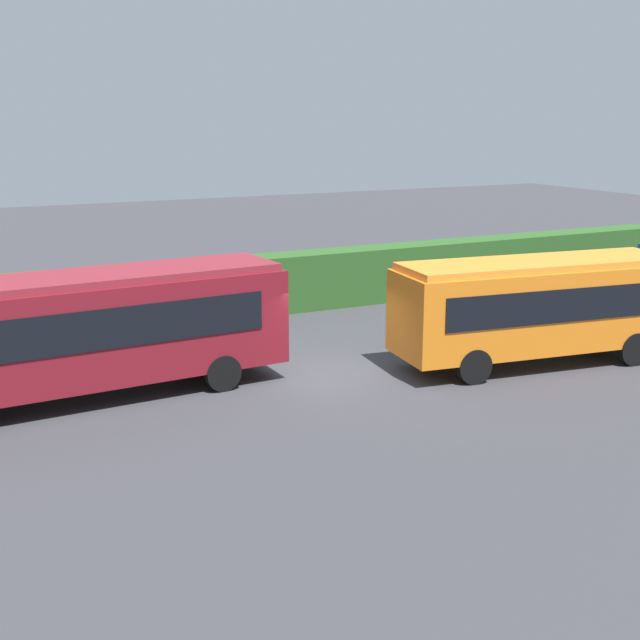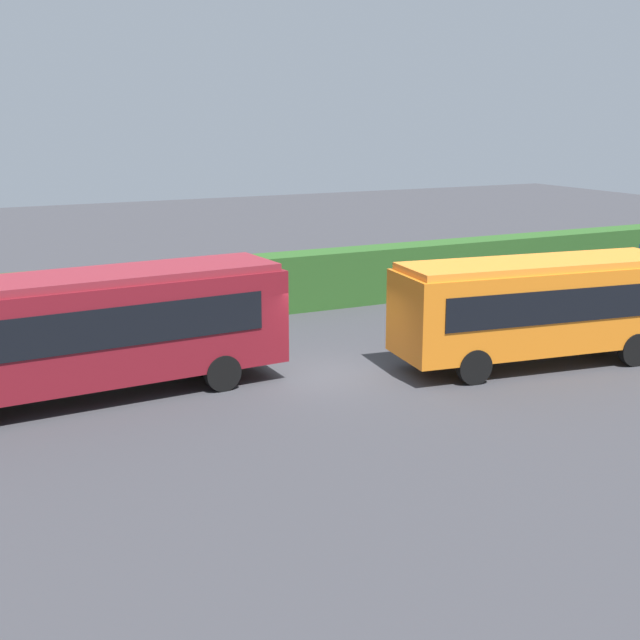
# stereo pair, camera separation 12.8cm
# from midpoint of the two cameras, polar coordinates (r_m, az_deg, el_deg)

# --- Properties ---
(ground_plane) EXTENTS (101.19, 101.19, 0.00)m
(ground_plane) POSITION_cam_midpoint_polar(r_m,az_deg,el_deg) (24.63, -0.03, -3.62)
(ground_plane) COLOR #38383D
(bus_maroon) EXTENTS (10.67, 3.15, 3.32)m
(bus_maroon) POSITION_cam_midpoint_polar(r_m,az_deg,el_deg) (22.86, -15.36, -0.54)
(bus_maroon) COLOR maroon
(bus_maroon) RESTS_ON ground_plane
(bus_orange) EXTENTS (8.95, 3.49, 3.14)m
(bus_orange) POSITION_cam_midpoint_polar(r_m,az_deg,el_deg) (25.98, 14.14, 1.00)
(bus_orange) COLOR orange
(bus_orange) RESTS_ON ground_plane
(person_center) EXTENTS (0.50, 0.55, 1.65)m
(person_center) POSITION_cam_midpoint_polar(r_m,az_deg,el_deg) (37.61, 19.70, 2.97)
(person_center) COLOR #334C8C
(person_center) RESTS_ON ground_plane
(hedge_row) EXTENTS (62.60, 1.43, 2.14)m
(hedge_row) POSITION_cam_midpoint_polar(r_m,az_deg,el_deg) (31.41, -6.52, 2.10)
(hedge_row) COLOR #295521
(hedge_row) RESTS_ON ground_plane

